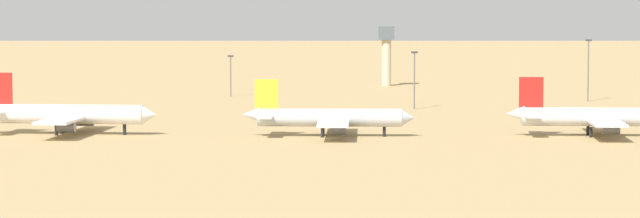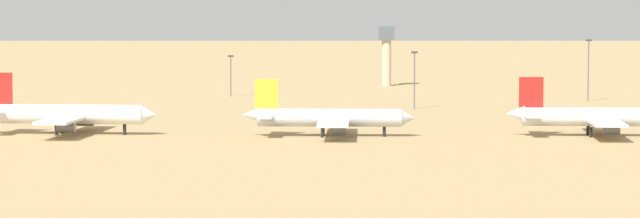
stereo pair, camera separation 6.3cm
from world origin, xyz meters
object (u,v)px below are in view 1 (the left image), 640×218
(parked_jet_yellow_3, at_px, (328,118))
(light_pole_east, at_px, (588,66))
(parked_jet_red_4, at_px, (595,117))
(light_pole_west, at_px, (414,76))
(parked_jet_red_2, at_px, (65,114))
(light_pole_mid, at_px, (231,72))
(control_tower, at_px, (386,50))

(parked_jet_yellow_3, relative_size, light_pole_east, 2.09)
(parked_jet_yellow_3, xyz_separation_m, parked_jet_red_4, (57.77, 5.94, 0.14))
(parked_jet_red_4, distance_m, light_pole_west, 83.90)
(parked_jet_red_2, bearing_deg, light_pole_mid, 81.93)
(parked_jet_yellow_3, bearing_deg, parked_jet_red_2, 177.18)
(parked_jet_red_4, xyz_separation_m, light_pole_west, (-41.59, 72.71, 4.80))
(parked_jet_red_2, relative_size, control_tower, 2.02)
(parked_jet_yellow_3, height_order, light_pole_west, light_pole_west)
(control_tower, relative_size, light_pole_west, 1.30)
(light_pole_west, bearing_deg, light_pole_mid, 142.37)
(parked_jet_yellow_3, height_order, control_tower, control_tower)
(parked_jet_red_2, bearing_deg, parked_jet_yellow_3, 0.75)
(parked_jet_red_4, distance_m, light_pole_east, 107.28)
(light_pole_west, relative_size, light_pole_east, 0.87)
(parked_jet_yellow_3, relative_size, light_pole_mid, 3.00)
(light_pole_west, height_order, light_pole_east, light_pole_east)
(parked_jet_red_4, bearing_deg, parked_jet_yellow_3, -176.33)
(parked_jet_red_2, xyz_separation_m, light_pole_east, (123.67, 113.81, 5.80))
(control_tower, distance_m, light_pole_east, 91.44)
(parked_jet_red_2, height_order, light_pole_west, light_pole_west)
(light_pole_west, distance_m, light_pole_east, 59.99)
(parked_jet_red_2, height_order, parked_jet_yellow_3, parked_jet_red_2)
(parked_jet_red_2, relative_size, light_pole_mid, 3.26)
(parked_jet_yellow_3, height_order, light_pole_east, light_pole_east)
(control_tower, distance_m, light_pole_mid, 72.39)
(light_pole_east, bearing_deg, light_pole_mid, 174.58)
(parked_jet_red_4, xyz_separation_m, light_pole_mid, (-98.98, 116.95, 3.22))
(parked_jet_red_4, xyz_separation_m, light_pole_east, (7.73, 106.83, 6.02))
(control_tower, height_order, light_pole_west, control_tower)
(parked_jet_red_4, relative_size, control_tower, 1.92)
(light_pole_mid, bearing_deg, control_tower, 51.95)
(parked_jet_yellow_3, bearing_deg, light_pole_east, 56.00)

